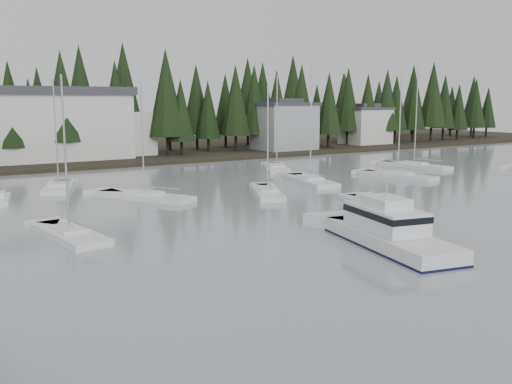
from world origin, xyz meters
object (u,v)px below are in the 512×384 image
Objects in this scene: harbor_inn at (59,124)px; sailboat_8 at (268,194)px; cabin_cruiser_center at (388,235)px; runabout_1 at (369,204)px; sailboat_9 at (414,167)px; house_east_a at (284,125)px; sailboat_11 at (70,237)px; sailboat_2 at (277,169)px; house_east_b at (366,125)px; sailboat_5 at (398,177)px; sailboat_6 at (59,189)px; sailboat_0 at (144,198)px; sailboat_10 at (310,182)px.

harbor_inn is 2.30× the size of sailboat_8.
runabout_1 is (9.25, 11.44, -0.61)m from cabin_cruiser_center.
sailboat_9 is (30.81, 8.56, 0.01)m from sailboat_8.
harbor_inn is (-38.96, 4.34, 0.87)m from house_east_a.
sailboat_9 is 1.28× the size of sailboat_11.
sailboat_2 is 1.03× the size of sailboat_8.
house_east_b is at bearing -40.44° from sailboat_9.
house_east_b is 0.73× the size of sailboat_5.
sailboat_2 is at bearing 58.49° from sailboat_9.
sailboat_6 is 22.53m from sailboat_8.
sailboat_0 is 42.32m from sailboat_9.
sailboat_5 reaches higher than harbor_inn.
harbor_inn reaches higher than house_east_a.
house_east_b is at bearing -50.26° from sailboat_6.
house_east_a is 0.80× the size of sailboat_2.
cabin_cruiser_center is (-33.94, -59.27, -4.16)m from house_east_a.
sailboat_0 reaches higher than cabin_cruiser_center.
runabout_1 is (15.89, -14.23, 0.08)m from sailboat_0.
sailboat_8 is (9.70, -42.47, -5.70)m from harbor_inn.
sailboat_8 is at bearing -127.50° from house_east_a.
house_east_a is 52.91m from sailboat_0.
house_east_b reaches higher than cabin_cruiser_center.
cabin_cruiser_center is 46.28m from sailboat_9.
harbor_inn is at bearing 42.56° from sailboat_9.
sailboat_10 reaches higher than house_east_b.
sailboat_2 is 12.65m from sailboat_10.
house_east_b is 37.86m from sailboat_9.
house_east_b is at bearing -2.20° from harbor_inn.
harbor_inn is 2.43× the size of sailboat_6.
sailboat_9 is at bearing -112.15° from sailboat_0.
sailboat_11 is at bearing -138.11° from house_east_a.
cabin_cruiser_center is at bearing -119.79° from house_east_a.
sailboat_5 reaches higher than sailboat_6.
sailboat_0 is at bearing -140.37° from house_east_a.
sailboat_9 is (-20.45, -31.57, -4.33)m from house_east_b.
sailboat_11 is at bearing 92.58° from sailboat_5.
sailboat_9 is at bearing -67.59° from sailboat_5.
cabin_cruiser_center is at bearing -176.31° from sailboat_2.
sailboat_11 is 26.29m from runabout_1.
sailboat_6 is (-5.49, 10.47, 0.01)m from sailboat_0.
cabin_cruiser_center is 1.01× the size of sailboat_0.
sailboat_5 is at bearing -52.95° from harbor_inn.
sailboat_6 is 27.83m from sailboat_10.
house_east_b is 61.02m from harbor_inn.
harbor_inn is at bearing -30.06° from sailboat_0.
sailboat_6 is 1.71× the size of runabout_1.
sailboat_2 is at bearing -10.55° from sailboat_8.
sailboat_5 is at bearing -87.62° from sailboat_10.
house_east_a is 0.89× the size of sailboat_0.
house_east_a is at bearing -13.64° from runabout_1.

